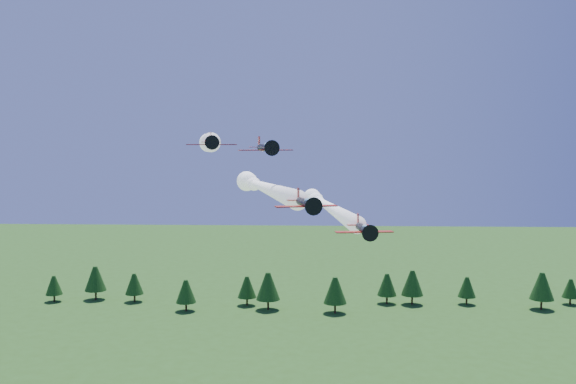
{
  "coord_description": "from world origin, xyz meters",
  "views": [
    {
      "loc": [
        4.49,
        -83.62,
        50.92
      ],
      "look_at": [
        0.85,
        0.0,
        44.24
      ],
      "focal_mm": 40.0,
      "sensor_mm": 36.0,
      "label": 1
    }
  ],
  "objects_px": {
    "plane_lead": "(262,186)",
    "plane_left": "(208,142)",
    "plane_right": "(327,206)",
    "plane_slot": "(265,148)"
  },
  "relations": [
    {
      "from": "plane_slot",
      "to": "plane_right",
      "type": "bearing_deg",
      "value": 51.09
    },
    {
      "from": "plane_lead",
      "to": "plane_slot",
      "type": "distance_m",
      "value": 11.66
    },
    {
      "from": "plane_left",
      "to": "plane_slot",
      "type": "xyz_separation_m",
      "value": [
        11.17,
        -17.13,
        -0.8
      ]
    },
    {
      "from": "plane_left",
      "to": "plane_lead",
      "type": "bearing_deg",
      "value": -47.15
    },
    {
      "from": "plane_lead",
      "to": "plane_right",
      "type": "height_order",
      "value": "plane_lead"
    },
    {
      "from": "plane_lead",
      "to": "plane_slot",
      "type": "xyz_separation_m",
      "value": [
        1.27,
        -9.74,
        6.29
      ]
    },
    {
      "from": "plane_lead",
      "to": "plane_left",
      "type": "height_order",
      "value": "plane_left"
    },
    {
      "from": "plane_left",
      "to": "plane_slot",
      "type": "relative_size",
      "value": 5.97
    },
    {
      "from": "plane_right",
      "to": "plane_lead",
      "type": "bearing_deg",
      "value": -133.41
    },
    {
      "from": "plane_lead",
      "to": "plane_left",
      "type": "distance_m",
      "value": 14.24
    }
  ]
}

